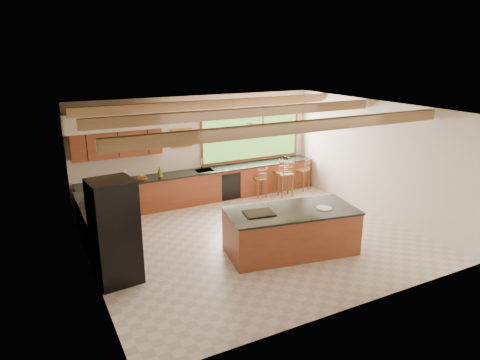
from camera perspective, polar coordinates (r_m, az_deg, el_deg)
ground at (r=10.10m, az=1.82°, el=-7.70°), size 7.20×7.20×0.00m
room_shell at (r=9.88m, az=-0.77°, el=5.28°), size 7.27×6.54×3.02m
counter_run at (r=11.76m, az=-7.67°, el=-1.79°), size 7.12×3.10×1.22m
island at (r=9.33m, az=6.78°, el=-6.73°), size 2.95×1.76×0.99m
refrigerator at (r=8.26m, az=-16.37°, el=-6.65°), size 0.85×0.83×2.00m
bar_stool_a at (r=12.59m, az=2.84°, el=0.07°), size 0.37×0.37×0.94m
bar_stool_b at (r=12.72m, az=6.26°, el=0.74°), size 0.47×0.47×1.15m
bar_stool_c at (r=12.92m, az=5.66°, el=0.98°), size 0.44×0.44×1.14m
bar_stool_d at (r=13.35m, az=8.44°, el=1.27°), size 0.52×0.52×1.09m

